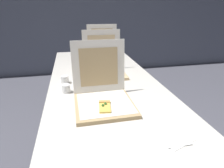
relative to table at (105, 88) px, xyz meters
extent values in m
cube|color=slate|center=(0.00, 2.48, 0.62)|extent=(10.00, 0.10, 2.60)
cube|color=beige|center=(0.00, 0.00, 0.03)|extent=(0.85, 2.29, 0.03)
cylinder|color=gray|center=(-0.35, 1.08, -0.33)|extent=(0.04, 0.04, 0.69)
cylinder|color=gray|center=(0.35, 1.08, -0.33)|extent=(0.04, 0.04, 0.69)
cube|color=tan|center=(-0.07, -0.37, 0.06)|extent=(0.34, 0.34, 0.02)
cube|color=silver|center=(-0.06, -0.36, 0.07)|extent=(0.32, 0.32, 0.00)
cube|color=silver|center=(-0.07, -0.18, 0.24)|extent=(0.34, 0.04, 0.34)
cube|color=tan|center=(-0.07, -0.19, 0.24)|extent=(0.25, 0.03, 0.25)
cube|color=#E5B74C|center=(-0.08, -0.43, 0.07)|extent=(0.08, 0.12, 0.01)
cube|color=tan|center=(-0.07, -0.37, 0.08)|extent=(0.07, 0.03, 0.02)
sphere|color=#2D6628|center=(-0.07, -0.40, 0.08)|extent=(0.02, 0.02, 0.02)
sphere|color=#2D6628|center=(-0.09, -0.42, 0.08)|extent=(0.02, 0.02, 0.02)
cube|color=tan|center=(0.03, 0.19, 0.06)|extent=(0.35, 0.35, 0.02)
cube|color=silver|center=(0.02, 0.20, 0.07)|extent=(0.35, 0.35, 0.00)
cube|color=silver|center=(0.03, 0.36, 0.24)|extent=(0.34, 0.01, 0.34)
cube|color=tan|center=(0.03, 0.35, 0.24)|extent=(0.25, 0.01, 0.25)
cylinder|color=white|center=(0.06, 0.20, 0.10)|extent=(0.03, 0.03, 0.00)
cylinder|color=white|center=(0.07, 0.20, 0.08)|extent=(0.01, 0.00, 0.03)
cylinder|color=white|center=(0.05, 0.20, 0.08)|extent=(0.01, 0.00, 0.03)
cylinder|color=white|center=(0.05, 0.19, 0.08)|extent=(0.01, 0.00, 0.03)
cube|color=tan|center=(0.11, 0.71, 0.06)|extent=(0.37, 0.37, 0.02)
cube|color=silver|center=(0.11, 0.70, 0.07)|extent=(0.31, 0.31, 0.00)
cube|color=silver|center=(0.12, 0.87, 0.24)|extent=(0.34, 0.06, 0.34)
cube|color=tan|center=(0.12, 0.87, 0.24)|extent=(0.25, 0.04, 0.25)
cylinder|color=white|center=(-0.30, 0.06, 0.07)|extent=(0.06, 0.06, 0.06)
cylinder|color=white|center=(-0.18, 0.40, 0.07)|extent=(0.06, 0.06, 0.06)
cylinder|color=white|center=(-0.29, -0.11, 0.07)|extent=(0.06, 0.06, 0.06)
cube|color=white|center=(0.19, -0.70, 0.05)|extent=(0.19, 0.19, 0.00)
cube|color=white|center=(0.19, -0.72, 0.05)|extent=(0.12, 0.12, 0.00)
camera|label=1|loc=(-0.23, -1.34, 0.61)|focal=30.06mm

